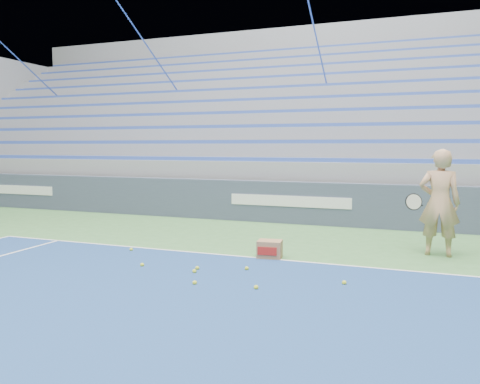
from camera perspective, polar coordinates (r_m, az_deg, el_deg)
name	(u,v)px	position (r m, az deg, el deg)	size (l,w,h in m)	color
sponsor_barrier	(291,202)	(12.37, 6.20, -1.27)	(30.00, 0.32, 1.10)	#3A4359
bleachers	(328,137)	(17.89, 10.69, 6.61)	(31.00, 9.15, 7.30)	gray
tennis_player	(439,203)	(9.38, 23.12, -1.21)	(0.98, 0.88, 1.98)	tan
ball_box	(270,249)	(8.59, 3.64, -6.98)	(0.47, 0.38, 0.32)	#916A46
tennis_ball_0	(131,249)	(9.38, -13.12, -6.83)	(0.07, 0.07, 0.07)	yellow
tennis_ball_1	(344,283)	(7.17, 12.59, -10.74)	(0.07, 0.07, 0.07)	yellow
tennis_ball_2	(197,268)	(7.82, -5.24, -9.22)	(0.07, 0.07, 0.07)	yellow
tennis_ball_3	(256,287)	(6.79, 1.98, -11.55)	(0.07, 0.07, 0.07)	yellow
tennis_ball_4	(194,271)	(7.64, -5.58, -9.59)	(0.07, 0.07, 0.07)	yellow
tennis_ball_5	(195,283)	(7.03, -5.54, -10.96)	(0.07, 0.07, 0.07)	yellow
tennis_ball_6	(247,268)	(7.77, 0.82, -9.31)	(0.07, 0.07, 0.07)	yellow
tennis_ball_7	(142,265)	(8.16, -11.84, -8.69)	(0.07, 0.07, 0.07)	yellow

